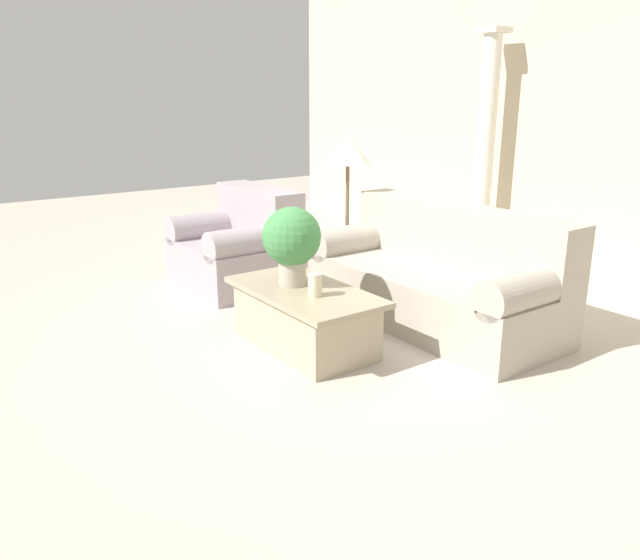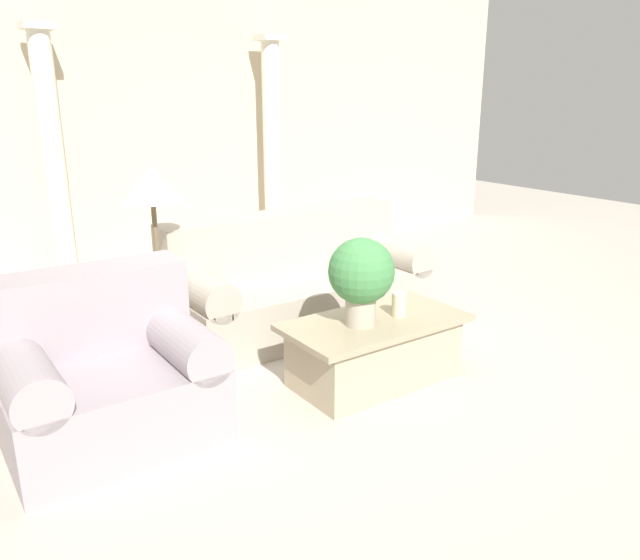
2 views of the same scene
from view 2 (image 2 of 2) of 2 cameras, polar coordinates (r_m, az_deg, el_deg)
ground_plane at (r=4.55m, az=1.40°, el=-7.49°), size 16.00×16.00×0.00m
wall_back at (r=6.97m, az=-14.75°, el=14.17°), size 10.00×0.06×3.20m
sofa_long at (r=5.14m, az=-2.11°, el=-0.24°), size 2.12×0.91×0.92m
loveseat at (r=3.74m, az=-19.12°, el=-7.86°), size 1.12×0.91×0.92m
coffee_table at (r=4.20m, az=4.99°, el=-6.37°), size 1.22×0.64×0.44m
potted_plant at (r=3.92m, az=3.79°, el=0.50°), size 0.42×0.42×0.57m
pillar_candle at (r=4.18m, az=7.23°, el=-2.21°), size 0.10×0.10×0.16m
floor_lamp at (r=4.42m, az=-15.08°, el=7.66°), size 0.42×0.42×1.40m
column_left at (r=6.36m, az=-23.15°, el=9.95°), size 0.28×0.28×2.44m
column_right at (r=7.22m, az=-4.39°, el=11.95°), size 0.28×0.28×2.44m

